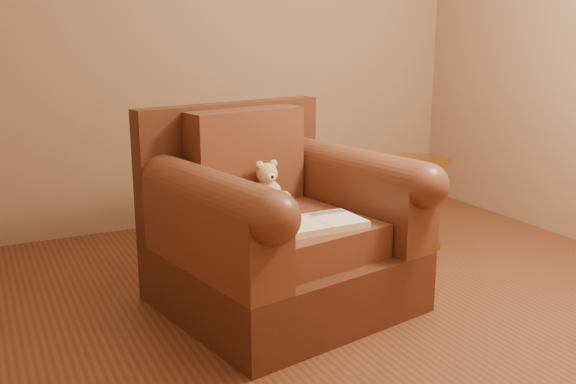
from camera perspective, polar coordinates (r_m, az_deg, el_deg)
name	(u,v)px	position (r m, az deg, el deg)	size (l,w,h in m)	color
floor	(358,324)	(3.13, 6.20, -11.60)	(4.00, 4.00, 0.00)	brown
armchair	(277,230)	(3.23, -0.96, -3.44)	(1.27, 1.23, 0.99)	#452417
teddy_bear	(269,191)	(3.26, -1.71, 0.12)	(0.19, 0.21, 0.26)	#CAB48D
guidebook	(318,224)	(2.98, 2.66, -2.82)	(0.43, 0.26, 0.03)	beige
side_table	(417,200)	(4.17, 11.38, -0.68)	(0.41, 0.41, 0.58)	#BE8534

